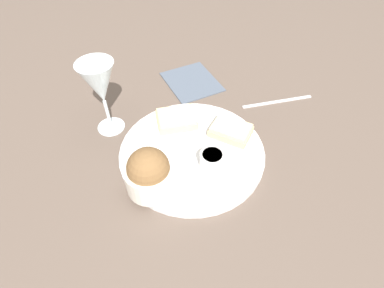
# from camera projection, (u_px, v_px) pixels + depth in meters

# --- Properties ---
(ground_plane) EXTENTS (4.00, 4.00, 0.00)m
(ground_plane) POSITION_uv_depth(u_px,v_px,m) (192.00, 154.00, 0.67)
(ground_plane) COLOR brown
(dinner_plate) EXTENTS (0.32, 0.32, 0.01)m
(dinner_plate) POSITION_uv_depth(u_px,v_px,m) (192.00, 152.00, 0.66)
(dinner_plate) COLOR white
(dinner_plate) RESTS_ON ground_plane
(salad_bowl) EXTENTS (0.10, 0.10, 0.10)m
(salad_bowl) POSITION_uv_depth(u_px,v_px,m) (149.00, 173.00, 0.56)
(salad_bowl) COLOR silver
(salad_bowl) RESTS_ON dinner_plate
(sauce_ramekin) EXTENTS (0.05, 0.05, 0.04)m
(sauce_ramekin) POSITION_uv_depth(u_px,v_px,m) (212.00, 160.00, 0.61)
(sauce_ramekin) COLOR white
(sauce_ramekin) RESTS_ON dinner_plate
(cheese_toast_near) EXTENTS (0.10, 0.08, 0.03)m
(cheese_toast_near) POSITION_uv_depth(u_px,v_px,m) (177.00, 119.00, 0.71)
(cheese_toast_near) COLOR #D1B27F
(cheese_toast_near) RESTS_ON dinner_plate
(cheese_toast_far) EXTENTS (0.11, 0.10, 0.03)m
(cheese_toast_far) POSITION_uv_depth(u_px,v_px,m) (231.00, 131.00, 0.68)
(cheese_toast_far) COLOR #D1B27F
(cheese_toast_far) RESTS_ON dinner_plate
(wine_glass) EXTENTS (0.08, 0.08, 0.18)m
(wine_glass) POSITION_uv_depth(u_px,v_px,m) (100.00, 85.00, 0.64)
(wine_glass) COLOR silver
(wine_glass) RESTS_ON ground_plane
(garnish) EXTENTS (0.02, 0.02, 0.02)m
(garnish) POSITION_uv_depth(u_px,v_px,m) (148.00, 155.00, 0.64)
(garnish) COLOR #477533
(garnish) RESTS_ON dinner_plate
(napkin) EXTENTS (0.18, 0.19, 0.01)m
(napkin) POSITION_uv_depth(u_px,v_px,m) (192.00, 81.00, 0.85)
(napkin) COLOR #4C5666
(napkin) RESTS_ON ground_plane
(fork) EXTENTS (0.19, 0.03, 0.01)m
(fork) POSITION_uv_depth(u_px,v_px,m) (277.00, 101.00, 0.79)
(fork) COLOR silver
(fork) RESTS_ON ground_plane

